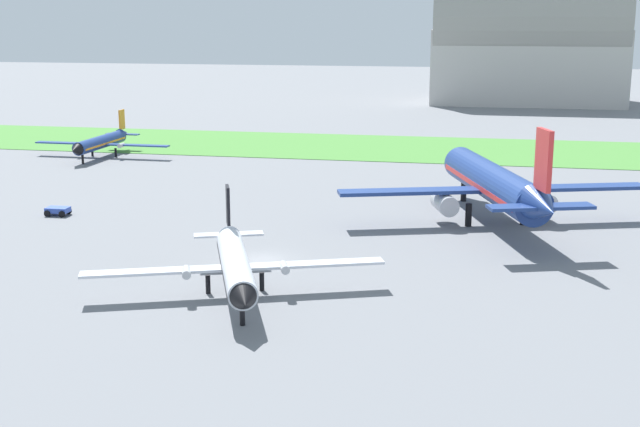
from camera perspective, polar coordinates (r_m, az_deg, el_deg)
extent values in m
plane|color=slate|center=(74.65, -3.80, -3.10)|extent=(600.00, 600.00, 0.00)
cube|color=#478438|center=(139.00, 3.47, 4.50)|extent=(360.00, 28.00, 0.08)
cylinder|color=silver|center=(64.38, -5.74, -3.46)|extent=(7.40, 14.92, 2.11)
cone|color=black|center=(56.37, -5.15, -5.87)|extent=(2.68, 2.71, 2.06)
cone|color=silver|center=(72.82, -6.22, -1.29)|extent=(2.83, 3.43, 1.90)
cube|color=black|center=(64.42, -5.73, -3.59)|extent=(7.13, 14.14, 0.29)
cube|color=silver|center=(65.48, -0.68, -3.44)|extent=(11.35, 5.52, 0.21)
cube|color=silver|center=(64.81, -10.88, -3.86)|extent=(11.35, 5.52, 0.21)
cylinder|color=#B7BABF|center=(64.65, -2.43, -3.67)|extent=(1.23, 1.81, 0.67)
cylinder|color=#B7BABF|center=(64.21, -9.03, -3.94)|extent=(1.23, 1.81, 0.67)
cube|color=black|center=(71.84, -6.24, 0.54)|extent=(0.91, 1.86, 3.37)
cube|color=silver|center=(72.52, -5.03, -1.37)|extent=(3.21, 2.24, 0.17)
cube|color=silver|center=(72.37, -7.36, -1.46)|extent=(3.21, 2.24, 0.17)
cylinder|color=black|center=(58.95, -5.28, -6.86)|extent=(0.38, 0.38, 1.47)
cylinder|color=black|center=(66.06, -3.95, -4.61)|extent=(0.38, 0.38, 1.47)
cylinder|color=black|center=(65.82, -7.58, -4.76)|extent=(0.38, 0.38, 1.47)
cylinder|color=navy|center=(89.02, 11.57, 2.10)|extent=(11.09, 24.18, 3.70)
cone|color=black|center=(101.69, 9.23, 3.55)|extent=(4.50, 4.33, 3.63)
cone|color=navy|center=(75.93, 14.88, 0.39)|extent=(4.64, 5.52, 3.33)
cube|color=red|center=(89.08, 11.57, 1.92)|extent=(10.74, 22.92, 0.52)
cube|color=navy|center=(86.33, 6.59, 1.50)|extent=(16.08, 7.28, 0.37)
cube|color=navy|center=(91.38, 16.51, 1.69)|extent=(16.08, 7.28, 0.37)
cylinder|color=#B7BABF|center=(87.31, 8.43, 0.69)|extent=(3.20, 4.47, 2.04)
cylinder|color=#B7BABF|center=(90.54, 14.76, 0.84)|extent=(3.20, 4.47, 2.04)
cube|color=red|center=(75.78, 14.88, 3.52)|extent=(1.37, 3.02, 5.39)
cube|color=navy|center=(75.73, 13.04, 0.39)|extent=(5.11, 3.39, 0.30)
cube|color=navy|center=(77.44, 16.32, 0.48)|extent=(5.11, 3.39, 0.30)
cylinder|color=black|center=(99.06, 9.69, 1.50)|extent=(0.67, 0.67, 2.36)
cylinder|color=black|center=(87.21, 10.01, -0.10)|extent=(0.67, 0.67, 2.36)
cylinder|color=black|center=(89.04, 13.60, 0.00)|extent=(0.67, 0.67, 2.36)
cylinder|color=navy|center=(132.43, -14.63, 4.68)|extent=(2.08, 14.11, 1.96)
cone|color=black|center=(125.55, -16.21, 4.14)|extent=(1.94, 1.97, 1.92)
cone|color=navy|center=(139.72, -13.14, 5.29)|extent=(1.79, 2.76, 1.76)
cube|color=orange|center=(132.45, -14.62, 4.62)|extent=(2.11, 13.33, 0.27)
cube|color=navy|center=(130.52, -12.42, 4.53)|extent=(10.78, 1.46, 0.20)
cube|color=navy|center=(135.29, -16.59, 4.59)|extent=(10.78, 1.46, 0.20)
cylinder|color=#B7BABF|center=(130.84, -13.29, 4.51)|extent=(0.64, 1.57, 0.63)
cylinder|color=#B7BABF|center=(133.91, -15.97, 4.54)|extent=(0.64, 1.57, 0.63)
cube|color=orange|center=(139.09, -13.25, 6.20)|extent=(0.25, 1.76, 3.13)
cube|color=navy|center=(138.80, -12.69, 5.24)|extent=(2.75, 1.20, 0.16)
cube|color=navy|center=(139.96, -13.71, 5.25)|extent=(2.75, 1.20, 0.16)
cylinder|color=black|center=(127.51, -15.75, 3.55)|extent=(0.35, 0.35, 1.37)
cylinder|color=black|center=(132.69, -13.65, 4.03)|extent=(0.35, 0.35, 1.37)
cylinder|color=black|center=(134.40, -15.14, 4.05)|extent=(0.35, 0.35, 1.37)
cube|color=#334FB2|center=(94.98, -17.31, 0.24)|extent=(2.45, 1.58, 0.55)
cylinder|color=black|center=(94.77, -17.95, 0.00)|extent=(0.71, 0.27, 0.70)
cylinder|color=black|center=(96.07, -17.55, 0.20)|extent=(0.71, 0.27, 0.70)
cylinder|color=black|center=(94.01, -17.04, -0.04)|extent=(0.71, 0.27, 0.70)
cylinder|color=black|center=(95.32, -16.65, 0.16)|extent=(0.71, 0.27, 0.70)
cube|color=#BCB7B2|center=(218.98, 13.79, 9.66)|extent=(45.65, 29.39, 17.97)
cylinder|color=gray|center=(218.66, 13.96, 12.78)|extent=(44.74, 32.33, 32.33)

